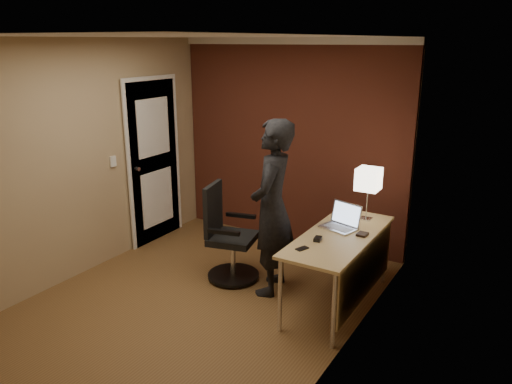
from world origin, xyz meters
TOP-DOWN VIEW (x-y plane):
  - room at (-0.27, 1.54)m, footprint 4.00×4.00m
  - desk at (1.25, 0.68)m, footprint 0.60×1.50m
  - desk_lamp at (1.25, 1.20)m, footprint 0.22×0.22m
  - laptop at (1.13, 0.87)m, footprint 0.39×0.34m
  - mouse at (1.07, 0.44)m, footprint 0.08×0.11m
  - phone at (1.03, 0.20)m, footprint 0.10×0.13m
  - wallet at (1.37, 0.77)m, footprint 0.09×0.11m
  - office_chair at (-0.05, 0.61)m, footprint 0.56×0.63m
  - person at (0.49, 0.63)m, footprint 0.56×0.72m

SIDE VIEW (x-z plane):
  - office_chair at x=-0.05m, z-range -0.06..0.96m
  - desk at x=1.25m, z-range 0.24..0.97m
  - phone at x=1.03m, z-range 0.73..0.74m
  - wallet at x=1.37m, z-range 0.73..0.75m
  - mouse at x=1.07m, z-range 0.73..0.76m
  - laptop at x=1.13m, z-range 0.68..0.91m
  - person at x=0.49m, z-range 0.00..1.77m
  - desk_lamp at x=1.25m, z-range 0.88..1.41m
  - room at x=-0.27m, z-range -0.63..3.37m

